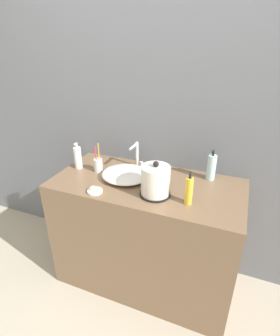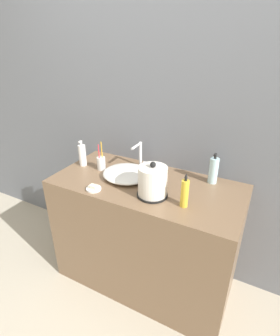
{
  "view_description": "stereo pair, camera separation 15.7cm",
  "coord_description": "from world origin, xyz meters",
  "views": [
    {
      "loc": [
        0.52,
        -1.11,
        1.7
      ],
      "look_at": [
        -0.05,
        0.3,
        0.95
      ],
      "focal_mm": 28.0,
      "sensor_mm": 36.0,
      "label": 1
    },
    {
      "loc": [
        0.66,
        -1.04,
        1.7
      ],
      "look_at": [
        -0.05,
        0.3,
        0.95
      ],
      "focal_mm": 28.0,
      "sensor_mm": 36.0,
      "label": 2
    }
  ],
  "objects": [
    {
      "name": "vanity_counter",
      "position": [
        0.0,
        0.3,
        0.43
      ],
      "size": [
        1.26,
        0.6,
        0.85
      ],
      "color": "brown",
      "rests_on": "ground_plane"
    },
    {
      "name": "faucet",
      "position": [
        -0.15,
        0.5,
        0.96
      ],
      "size": [
        0.06,
        0.14,
        0.19
      ],
      "color": "silver",
      "rests_on": "vanity_counter"
    },
    {
      "name": "lotion_bottle",
      "position": [
        -0.54,
        0.33,
        0.93
      ],
      "size": [
        0.05,
        0.05,
        0.2
      ],
      "color": "white",
      "rests_on": "vanity_counter"
    },
    {
      "name": "ground_plane",
      "position": [
        0.0,
        0.0,
        0.0
      ],
      "size": [
        12.0,
        12.0,
        0.0
      ],
      "primitive_type": "plane",
      "color": "#BCB29E"
    },
    {
      "name": "electric_kettle",
      "position": [
        0.1,
        0.18,
        0.94
      ],
      "size": [
        0.19,
        0.19,
        0.22
      ],
      "color": "black",
      "rests_on": "vanity_counter"
    },
    {
      "name": "mouthwash_bottle",
      "position": [
        0.38,
        0.51,
        0.94
      ],
      "size": [
        0.06,
        0.06,
        0.21
      ],
      "color": "silver",
      "rests_on": "vanity_counter"
    },
    {
      "name": "wall_back",
      "position": [
        0.0,
        0.62,
        1.3
      ],
      "size": [
        6.0,
        0.04,
        2.6
      ],
      "color": "slate",
      "rests_on": "ground_plane"
    },
    {
      "name": "shampoo_bottle",
      "position": [
        0.3,
        0.17,
        0.94
      ],
      "size": [
        0.04,
        0.04,
        0.21
      ],
      "color": "gold",
      "rests_on": "vanity_counter"
    },
    {
      "name": "toothbrush_cup",
      "position": [
        -0.38,
        0.34,
        0.9
      ],
      "size": [
        0.06,
        0.06,
        0.21
      ],
      "color": "silver",
      "rests_on": "vanity_counter"
    },
    {
      "name": "sink_basin",
      "position": [
        -0.16,
        0.31,
        0.88
      ],
      "size": [
        0.33,
        0.31,
        0.06
      ],
      "color": "white",
      "rests_on": "vanity_counter"
    },
    {
      "name": "soap_dish",
      "position": [
        -0.26,
        0.07,
        0.86
      ],
      "size": [
        0.1,
        0.1,
        0.03
      ],
      "color": "white",
      "rests_on": "vanity_counter"
    }
  ]
}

